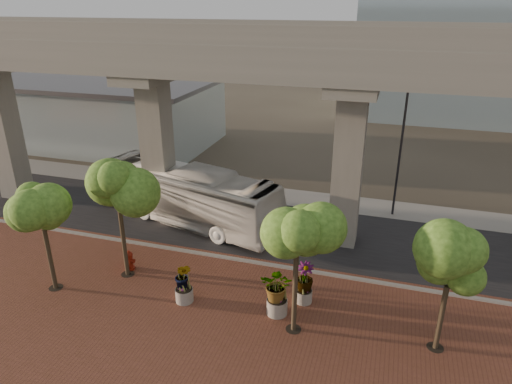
% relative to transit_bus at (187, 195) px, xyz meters
% --- Properties ---
extents(ground, '(160.00, 160.00, 0.00)m').
position_rel_transit_bus_xyz_m(ground, '(4.04, -1.78, -1.85)').
color(ground, '#3A342A').
rests_on(ground, ground).
extents(brick_plaza, '(70.00, 13.00, 0.06)m').
position_rel_transit_bus_xyz_m(brick_plaza, '(4.04, -9.78, -1.82)').
color(brick_plaza, brown).
rests_on(brick_plaza, ground).
extents(asphalt_road, '(90.00, 8.00, 0.04)m').
position_rel_transit_bus_xyz_m(asphalt_road, '(4.04, 0.22, -1.83)').
color(asphalt_road, black).
rests_on(asphalt_road, ground).
extents(curb_strip, '(70.00, 0.25, 0.16)m').
position_rel_transit_bus_xyz_m(curb_strip, '(4.04, -3.78, -1.77)').
color(curb_strip, gray).
rests_on(curb_strip, ground).
extents(far_sidewalk, '(90.00, 3.00, 0.06)m').
position_rel_transit_bus_xyz_m(far_sidewalk, '(4.04, 5.72, -1.82)').
color(far_sidewalk, gray).
rests_on(far_sidewalk, ground).
extents(transit_viaduct, '(72.00, 5.60, 12.40)m').
position_rel_transit_bus_xyz_m(transit_viaduct, '(4.04, 0.22, 5.44)').
color(transit_viaduct, gray).
rests_on(transit_viaduct, ground).
extents(station_pavilion, '(23.00, 13.00, 6.30)m').
position_rel_transit_bus_xyz_m(station_pavilion, '(-15.96, 14.22, 1.37)').
color(station_pavilion, '#AABDC2').
rests_on(station_pavilion, ground).
extents(transit_bus, '(13.64, 6.55, 3.70)m').
position_rel_transit_bus_xyz_m(transit_bus, '(0.00, 0.00, 0.00)').
color(transit_bus, silver).
rests_on(transit_bus, ground).
extents(fire_hydrant, '(0.57, 0.51, 1.14)m').
position_rel_transit_bus_xyz_m(fire_hydrant, '(-0.48, -6.33, -1.25)').
color(fire_hydrant, maroon).
rests_on(fire_hydrant, ground).
extents(planter_front, '(2.15, 2.15, 2.36)m').
position_rel_transit_bus_xyz_m(planter_front, '(8.04, -7.65, -0.36)').
color(planter_front, gray).
rests_on(planter_front, ground).
extents(planter_right, '(1.98, 1.98, 2.12)m').
position_rel_transit_bus_xyz_m(planter_right, '(9.04, -6.40, -0.51)').
color(planter_right, gray).
rests_on(planter_right, ground).
extents(planter_left, '(1.93, 1.93, 2.12)m').
position_rel_transit_bus_xyz_m(planter_left, '(3.54, -8.04, -0.50)').
color(planter_left, '#9F9790').
rests_on(planter_left, ground).
extents(street_tree_far_west, '(3.20, 3.20, 5.70)m').
position_rel_transit_bus_xyz_m(street_tree_far_west, '(-3.17, -8.96, 2.42)').
color(street_tree_far_west, '#3F3324').
rests_on(street_tree_far_west, ground).
extents(street_tree_near_west, '(3.77, 3.77, 6.69)m').
position_rel_transit_bus_xyz_m(street_tree_near_west, '(-0.36, -6.81, 3.16)').
color(street_tree_near_west, '#3F3324').
rests_on(street_tree_near_west, ground).
extents(street_tree_near_east, '(3.53, 3.53, 6.55)m').
position_rel_transit_bus_xyz_m(street_tree_near_east, '(9.02, -8.52, 3.13)').
color(street_tree_near_east, '#3F3324').
rests_on(street_tree_near_east, ground).
extents(street_tree_far_east, '(3.59, 3.59, 5.74)m').
position_rel_transit_bus_xyz_m(street_tree_far_east, '(14.95, -7.90, 2.29)').
color(street_tree_far_east, '#3F3324').
rests_on(street_tree_far_east, ground).
extents(streetlamp_west, '(0.37, 1.07, 7.39)m').
position_rel_transit_bus_xyz_m(streetlamp_west, '(-3.68, 5.22, 2.46)').
color(streetlamp_west, '#2F2F34').
rests_on(streetlamp_west, ground).
extents(streetlamp_east, '(0.44, 1.28, 8.81)m').
position_rel_transit_bus_xyz_m(streetlamp_east, '(12.84, 4.84, 3.29)').
color(streetlamp_east, '#29292D').
rests_on(streetlamp_east, ground).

